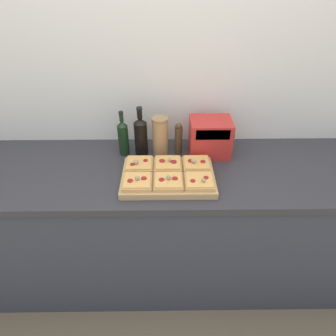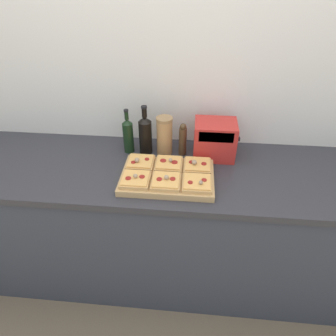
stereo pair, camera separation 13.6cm
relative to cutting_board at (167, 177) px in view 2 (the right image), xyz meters
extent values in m
plane|color=brown|center=(-0.04, -0.22, -0.92)|extent=(12.00, 12.00, 0.00)
cube|color=silver|center=(-0.04, 0.46, 0.33)|extent=(6.00, 0.06, 2.50)
cube|color=#333842|center=(-0.04, 0.10, -0.49)|extent=(2.60, 0.64, 0.87)
cube|color=#2D2D33|center=(-0.04, 0.10, -0.04)|extent=(2.63, 0.67, 0.04)
cube|color=tan|center=(0.00, 0.00, 0.00)|extent=(0.48, 0.32, 0.04)
cube|color=tan|center=(-0.16, 0.08, 0.03)|extent=(0.15, 0.14, 0.02)
cube|color=#E5A856|center=(-0.16, 0.08, 0.04)|extent=(0.13, 0.13, 0.01)
cylinder|color=maroon|center=(-0.19, 0.05, 0.05)|extent=(0.03, 0.03, 0.00)
cylinder|color=maroon|center=(-0.12, 0.09, 0.05)|extent=(0.03, 0.03, 0.00)
sphere|color=tan|center=(-0.17, 0.06, 0.06)|extent=(0.03, 0.03, 0.03)
cube|color=tan|center=(0.00, 0.08, 0.03)|extent=(0.15, 0.14, 0.02)
cube|color=#E5A856|center=(0.00, 0.08, 0.04)|extent=(0.13, 0.13, 0.01)
cylinder|color=maroon|center=(-0.03, 0.08, 0.05)|extent=(0.03, 0.03, 0.00)
cylinder|color=maroon|center=(0.03, 0.07, 0.05)|extent=(0.03, 0.03, 0.00)
sphere|color=tan|center=(0.01, 0.08, 0.06)|extent=(0.02, 0.02, 0.02)
cube|color=tan|center=(0.16, 0.08, 0.03)|extent=(0.15, 0.14, 0.02)
cube|color=#E5A856|center=(0.16, 0.08, 0.04)|extent=(0.13, 0.13, 0.01)
cylinder|color=maroon|center=(0.12, 0.08, 0.05)|extent=(0.03, 0.03, 0.00)
cylinder|color=maroon|center=(0.19, 0.07, 0.05)|extent=(0.03, 0.03, 0.00)
sphere|color=tan|center=(0.14, 0.06, 0.06)|extent=(0.03, 0.03, 0.03)
cube|color=tan|center=(-0.16, -0.08, 0.03)|extent=(0.15, 0.14, 0.02)
cube|color=#E5A856|center=(-0.16, -0.08, 0.04)|extent=(0.13, 0.13, 0.01)
cylinder|color=maroon|center=(-0.19, -0.09, 0.05)|extent=(0.03, 0.03, 0.00)
cylinder|color=maroon|center=(-0.12, -0.07, 0.05)|extent=(0.03, 0.03, 0.00)
sphere|color=tan|center=(-0.15, -0.08, 0.06)|extent=(0.02, 0.02, 0.02)
cube|color=tan|center=(0.00, -0.08, 0.03)|extent=(0.15, 0.14, 0.02)
cube|color=#E5A856|center=(0.00, -0.08, 0.04)|extent=(0.13, 0.13, 0.01)
cylinder|color=maroon|center=(-0.03, -0.08, 0.05)|extent=(0.03, 0.03, 0.00)
cylinder|color=maroon|center=(0.03, -0.07, 0.05)|extent=(0.03, 0.03, 0.00)
sphere|color=tan|center=(0.00, -0.08, 0.06)|extent=(0.02, 0.02, 0.02)
cube|color=tan|center=(0.16, -0.08, 0.03)|extent=(0.15, 0.14, 0.02)
cube|color=#E5A856|center=(0.16, -0.08, 0.04)|extent=(0.13, 0.13, 0.01)
cylinder|color=maroon|center=(0.12, -0.09, 0.05)|extent=(0.02, 0.02, 0.00)
cylinder|color=maroon|center=(0.19, -0.07, 0.05)|extent=(0.02, 0.02, 0.00)
sphere|color=tan|center=(0.17, -0.10, 0.06)|extent=(0.02, 0.02, 0.02)
cylinder|color=black|center=(-0.26, 0.26, 0.07)|extent=(0.06, 0.06, 0.18)
cone|color=black|center=(-0.26, 0.26, 0.18)|extent=(0.06, 0.06, 0.03)
cylinder|color=black|center=(-0.26, 0.26, 0.22)|extent=(0.02, 0.02, 0.05)
cylinder|color=black|center=(-0.26, 0.26, 0.25)|extent=(0.03, 0.03, 0.01)
cylinder|color=black|center=(-0.15, 0.26, 0.08)|extent=(0.08, 0.08, 0.20)
cone|color=black|center=(-0.15, 0.26, 0.20)|extent=(0.08, 0.08, 0.03)
cylinder|color=black|center=(-0.15, 0.26, 0.24)|extent=(0.03, 0.03, 0.05)
cylinder|color=black|center=(-0.15, 0.26, 0.27)|extent=(0.03, 0.03, 0.01)
cylinder|color=#AD7F4C|center=(-0.04, 0.26, 0.09)|extent=(0.09, 0.09, 0.21)
cylinder|color=#937047|center=(-0.04, 0.26, 0.21)|extent=(0.09, 0.09, 0.02)
cylinder|color=#47331E|center=(0.06, 0.26, 0.07)|extent=(0.04, 0.04, 0.17)
sphere|color=#47331E|center=(0.06, 0.26, 0.16)|extent=(0.04, 0.04, 0.04)
cube|color=red|center=(0.25, 0.26, 0.09)|extent=(0.24, 0.18, 0.22)
cube|color=black|center=(0.25, 0.17, 0.16)|extent=(0.19, 0.01, 0.06)
cube|color=black|center=(0.38, 0.26, 0.10)|extent=(0.02, 0.02, 0.02)
camera|label=1|loc=(-0.02, -1.25, 0.96)|focal=32.00mm
camera|label=2|loc=(0.12, -1.25, 0.96)|focal=32.00mm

